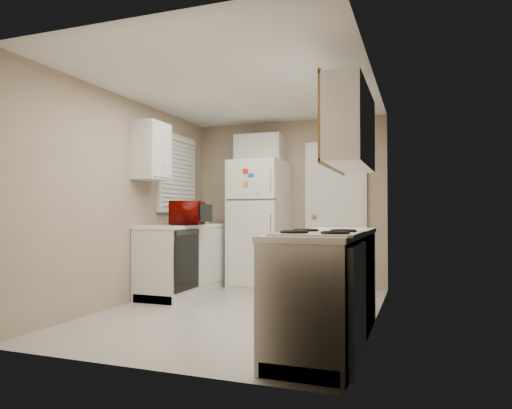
% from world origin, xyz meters
% --- Properties ---
extents(floor, '(3.80, 3.80, 0.00)m').
position_xyz_m(floor, '(0.00, 0.00, 0.00)').
color(floor, beige).
rests_on(floor, ground).
extents(ceiling, '(3.80, 3.80, 0.00)m').
position_xyz_m(ceiling, '(0.00, 0.00, 2.40)').
color(ceiling, white).
rests_on(ceiling, floor).
extents(wall_left, '(3.80, 3.80, 0.00)m').
position_xyz_m(wall_left, '(-1.40, 0.00, 1.20)').
color(wall_left, tan).
rests_on(wall_left, floor).
extents(wall_right, '(3.80, 3.80, 0.00)m').
position_xyz_m(wall_right, '(1.40, 0.00, 1.20)').
color(wall_right, tan).
rests_on(wall_right, floor).
extents(wall_back, '(2.80, 2.80, 0.00)m').
position_xyz_m(wall_back, '(0.00, 1.90, 1.20)').
color(wall_back, tan).
rests_on(wall_back, floor).
extents(wall_front, '(2.80, 2.80, 0.00)m').
position_xyz_m(wall_front, '(0.00, -1.90, 1.20)').
color(wall_front, tan).
rests_on(wall_front, floor).
extents(left_counter, '(0.60, 1.80, 0.90)m').
position_xyz_m(left_counter, '(-1.10, 0.90, 0.45)').
color(left_counter, silver).
rests_on(left_counter, floor).
extents(dishwasher, '(0.03, 0.58, 0.72)m').
position_xyz_m(dishwasher, '(-0.81, 0.30, 0.49)').
color(dishwasher, black).
rests_on(dishwasher, floor).
extents(sink, '(0.54, 0.74, 0.16)m').
position_xyz_m(sink, '(-1.10, 1.05, 0.86)').
color(sink, gray).
rests_on(sink, left_counter).
extents(microwave, '(0.60, 0.45, 0.36)m').
position_xyz_m(microwave, '(-0.89, 0.48, 1.05)').
color(microwave, '#780703').
rests_on(microwave, left_counter).
extents(soap_bottle, '(0.09, 0.10, 0.18)m').
position_xyz_m(soap_bottle, '(-1.11, 1.44, 1.00)').
color(soap_bottle, white).
rests_on(soap_bottle, left_counter).
extents(window_blinds, '(0.10, 0.98, 1.08)m').
position_xyz_m(window_blinds, '(-1.36, 1.05, 1.60)').
color(window_blinds, silver).
rests_on(window_blinds, wall_left).
extents(upper_cabinet_left, '(0.30, 0.45, 0.70)m').
position_xyz_m(upper_cabinet_left, '(-1.25, 0.22, 1.80)').
color(upper_cabinet_left, silver).
rests_on(upper_cabinet_left, wall_left).
extents(refrigerator, '(0.79, 0.77, 1.79)m').
position_xyz_m(refrigerator, '(-0.34, 1.61, 0.90)').
color(refrigerator, white).
rests_on(refrigerator, floor).
extents(cabinet_over_fridge, '(0.70, 0.30, 0.40)m').
position_xyz_m(cabinet_over_fridge, '(-0.40, 1.75, 2.00)').
color(cabinet_over_fridge, silver).
rests_on(cabinet_over_fridge, wall_back).
extents(interior_door, '(0.86, 0.06, 2.08)m').
position_xyz_m(interior_door, '(0.70, 1.86, 1.02)').
color(interior_door, white).
rests_on(interior_door, floor).
extents(right_counter, '(0.60, 2.00, 0.90)m').
position_xyz_m(right_counter, '(1.10, -0.80, 0.45)').
color(right_counter, silver).
rests_on(right_counter, floor).
extents(stove, '(0.57, 0.70, 0.85)m').
position_xyz_m(stove, '(1.15, -1.37, 0.42)').
color(stove, white).
rests_on(stove, floor).
extents(upper_cabinet_right, '(0.30, 1.20, 0.70)m').
position_xyz_m(upper_cabinet_right, '(1.25, -0.50, 1.80)').
color(upper_cabinet_right, silver).
rests_on(upper_cabinet_right, wall_right).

